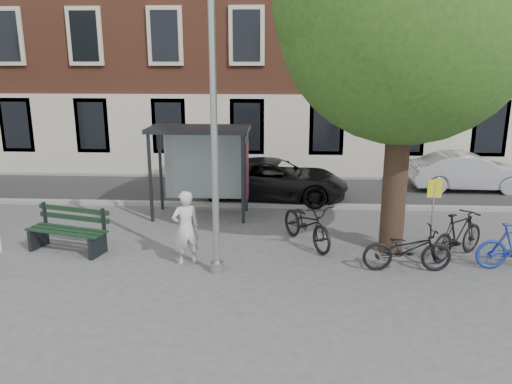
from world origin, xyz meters
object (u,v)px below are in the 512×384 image
object	(u,v)px
bike_a	(407,249)
bike_d	(458,235)
bus_shelter	(214,151)
car_dark	(275,179)
painter	(186,228)
bike_c	(307,223)
lamppost	(214,145)
notice_sign	(433,202)
car_silver	(469,172)
bench	(69,232)

from	to	relation	value
bike_a	bike_d	size ratio (longest dim) A/B	1.03
bus_shelter	car_dark	world-z (taller)	bus_shelter
painter	bike_c	distance (m)	3.07
lamppost	bike_c	size ratio (longest dim) A/B	2.89
notice_sign	bike_c	bearing A→B (deg)	171.34
bike_c	car_dark	distance (m)	4.31
bus_shelter	lamppost	bearing A→B (deg)	-81.57
painter	bike_d	world-z (taller)	painter
notice_sign	lamppost	bearing A→B (deg)	-163.13
painter	car_dark	xyz separation A→B (m)	(1.86, 5.56, -0.19)
lamppost	bike_c	distance (m)	3.49
car_silver	lamppost	bearing A→B (deg)	133.92
bench	bike_a	xyz separation A→B (m)	(7.80, -0.75, 0.03)
bike_d	bus_shelter	bearing A→B (deg)	25.28
bench	notice_sign	size ratio (longest dim) A/B	1.13
painter	car_silver	bearing A→B (deg)	-169.67
lamppost	bike_d	size ratio (longest dim) A/B	3.29
bike_c	painter	bearing A→B (deg)	177.20
bus_shelter	car_dark	bearing A→B (deg)	47.71
bench	car_silver	xyz separation A→B (m)	(11.60, 6.44, 0.19)
bike_a	bike_d	xyz separation A→B (m)	(1.34, 0.80, 0.06)
lamppost	car_silver	xyz separation A→B (m)	(7.89, 7.51, -2.12)
painter	bike_c	bearing A→B (deg)	177.16
lamppost	bike_a	size ratio (longest dim) A/B	3.20
bike_c	notice_sign	bearing A→B (deg)	-40.37
bike_c	car_dark	size ratio (longest dim) A/B	0.44
bike_c	notice_sign	size ratio (longest dim) A/B	1.15
bike_d	notice_sign	size ratio (longest dim) A/B	1.01
bus_shelter	bike_d	size ratio (longest dim) A/B	1.53
bus_shelter	car_silver	size ratio (longest dim) A/B	0.71
bench	bike_a	bearing A→B (deg)	9.60
lamppost	car_silver	distance (m)	11.10
bus_shelter	bench	bearing A→B (deg)	-135.60
bike_d	notice_sign	distance (m)	0.97
bus_shelter	notice_sign	size ratio (longest dim) A/B	1.55
bike_d	bike_c	bearing A→B (deg)	40.59
painter	bike_d	xyz separation A→B (m)	(6.17, 0.68, -0.29)
bench	bike_a	distance (m)	7.84
car_dark	bike_d	bearing A→B (deg)	-133.28
bike_a	car_dark	size ratio (longest dim) A/B	0.40
car_dark	notice_sign	bearing A→B (deg)	-136.93
painter	bike_a	size ratio (longest dim) A/B	0.89
bench	bike_c	size ratio (longest dim) A/B	0.98
painter	bike_d	bearing A→B (deg)	157.32
bike_a	bike_c	size ratio (longest dim) A/B	0.90
bus_shelter	notice_sign	bearing A→B (deg)	-27.97
lamppost	car_dark	size ratio (longest dim) A/B	1.28
bus_shelter	bike_a	size ratio (longest dim) A/B	1.49
bike_a	bus_shelter	bearing A→B (deg)	49.18
bench	car_dark	xyz separation A→B (m)	(4.82, 4.93, 0.19)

